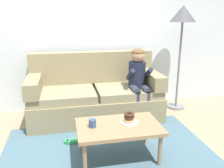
% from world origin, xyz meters
% --- Properties ---
extents(ground, '(10.00, 10.00, 0.00)m').
position_xyz_m(ground, '(0.00, 0.00, 0.00)').
color(ground, '#9E896B').
extents(wall_back, '(8.00, 0.10, 2.80)m').
position_xyz_m(wall_back, '(0.00, 1.40, 1.40)').
color(wall_back, silver).
rests_on(wall_back, ground).
extents(area_rug, '(2.48, 1.69, 0.01)m').
position_xyz_m(area_rug, '(0.00, -0.25, 0.01)').
color(area_rug, '#476675').
rests_on(area_rug, ground).
extents(couch, '(2.00, 0.90, 1.01)m').
position_xyz_m(couch, '(-0.00, 0.86, 0.36)').
color(couch, '#8C7F5B').
rests_on(couch, ground).
extents(coffee_table, '(0.93, 0.58, 0.41)m').
position_xyz_m(coffee_table, '(0.10, -0.36, 0.37)').
color(coffee_table, '#937551').
rests_on(coffee_table, ground).
extents(person_child, '(0.34, 0.58, 1.10)m').
position_xyz_m(person_child, '(0.64, 0.64, 0.67)').
color(person_child, '#1E2338').
rests_on(person_child, ground).
extents(plate, '(0.21, 0.21, 0.01)m').
position_xyz_m(plate, '(0.23, -0.33, 0.42)').
color(plate, white).
rests_on(plate, coffee_table).
extents(donut, '(0.17, 0.17, 0.04)m').
position_xyz_m(donut, '(0.23, -0.33, 0.45)').
color(donut, tan).
rests_on(donut, plate).
extents(donut_second, '(0.17, 0.17, 0.04)m').
position_xyz_m(donut_second, '(0.23, -0.33, 0.48)').
color(donut_second, '#422619').
rests_on(donut_second, donut).
extents(donut_third, '(0.13, 0.13, 0.04)m').
position_xyz_m(donut_third, '(0.23, -0.33, 0.52)').
color(donut_third, '#422619').
rests_on(donut_third, donut_second).
extents(mug, '(0.08, 0.08, 0.09)m').
position_xyz_m(mug, '(-0.19, -0.35, 0.46)').
color(mug, '#334C72').
rests_on(mug, coffee_table).
extents(toy_controller, '(0.23, 0.09, 0.05)m').
position_xyz_m(toy_controller, '(-0.40, 0.06, 0.03)').
color(toy_controller, '#339E56').
rests_on(toy_controller, ground).
extents(floor_lamp, '(0.42, 0.42, 1.74)m').
position_xyz_m(floor_lamp, '(1.46, 0.95, 1.49)').
color(floor_lamp, slate).
rests_on(floor_lamp, ground).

